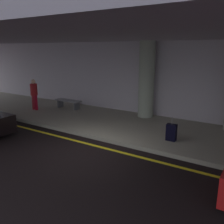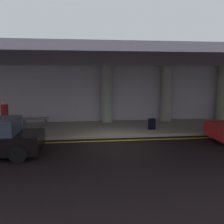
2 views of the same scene
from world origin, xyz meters
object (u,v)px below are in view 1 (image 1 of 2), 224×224
at_px(support_column_far_left, 147,80).
at_px(suitcase_upright_primary, 171,132).
at_px(traveler_with_luggage, 34,92).
at_px(bench_metal, 68,102).

height_order(support_column_far_left, suitcase_upright_primary, support_column_far_left).
bearing_deg(traveler_with_luggage, suitcase_upright_primary, -112.68).
distance_m(support_column_far_left, traveler_with_luggage, 6.16).
xyz_separation_m(support_column_far_left, suitcase_upright_primary, (2.28, -2.60, -1.51)).
distance_m(support_column_far_left, bench_metal, 4.72).
xyz_separation_m(traveler_with_luggage, suitcase_upright_primary, (8.02, -0.54, -0.65)).
height_order(support_column_far_left, bench_metal, support_column_far_left).
bearing_deg(traveler_with_luggage, bench_metal, -65.63).
bearing_deg(suitcase_upright_primary, bench_metal, -176.31).
distance_m(traveler_with_luggage, suitcase_upright_primary, 8.07).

